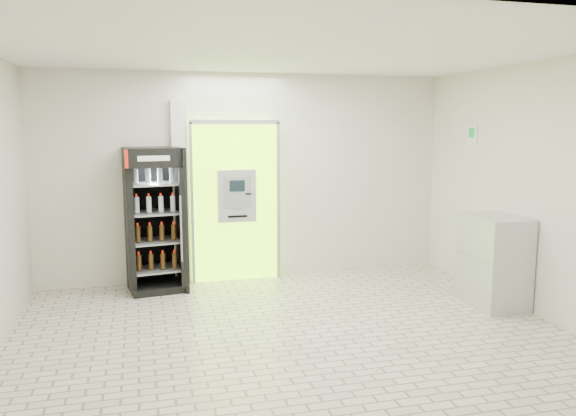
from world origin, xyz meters
name	(u,v)px	position (x,y,z in m)	size (l,w,h in m)	color
ground	(293,336)	(0.00, 0.00, 0.00)	(6.00, 6.00, 0.00)	beige
room_shell	(293,166)	(0.00, 0.00, 1.84)	(6.00, 6.00, 6.00)	silver
atm_assembly	(236,200)	(-0.20, 2.41, 1.17)	(1.30, 0.24, 2.33)	#9BF811
pillar	(181,193)	(-0.98, 2.45, 1.30)	(0.22, 0.11, 2.60)	silver
beverage_cooler	(155,222)	(-1.35, 2.17, 0.94)	(0.82, 0.77, 1.96)	black
steel_cabinet	(493,261)	(2.70, 0.37, 0.57)	(0.60, 0.87, 1.14)	#B2B4BA
exit_sign	(472,135)	(2.99, 1.40, 2.12)	(0.02, 0.22, 0.26)	white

